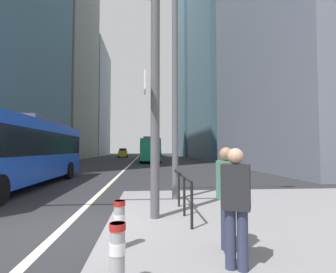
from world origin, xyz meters
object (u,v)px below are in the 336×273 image
object	(u,v)px
car_receding_far	(157,152)
bollard_right	(119,222)
city_bus_blue_oncoming	(18,148)
traffic_signal_gantry	(66,51)
car_receding_near	(147,152)
street_lamp_post	(175,45)
car_oncoming_mid	(123,153)
city_bus_red_receding	(150,149)
bollard_left	(117,252)
pedestrian_waiting	(236,202)
pedestrian_walking	(227,193)

from	to	relation	value
car_receding_far	bollard_right	size ratio (longest dim) A/B	5.80
city_bus_blue_oncoming	traffic_signal_gantry	size ratio (longest dim) A/B	1.85
car_receding_near	car_receding_far	xyz separation A→B (m)	(2.14, -3.57, 0.00)
car_receding_near	street_lamp_post	world-z (taller)	street_lamp_post
car_oncoming_mid	city_bus_red_receding	bearing A→B (deg)	-74.08
car_oncoming_mid	bollard_left	bearing A→B (deg)	-84.96
street_lamp_post	pedestrian_waiting	distance (m)	6.51
pedestrian_waiting	traffic_signal_gantry	bearing A→B (deg)	139.37
car_receding_far	pedestrian_walking	size ratio (longest dim) A/B	2.71
pedestrian_waiting	bollard_right	bearing A→B (deg)	152.07
pedestrian_waiting	car_oncoming_mid	bearing A→B (deg)	96.77
traffic_signal_gantry	bollard_right	size ratio (longest dim) A/B	8.10
bollard_left	car_oncoming_mid	bearing A→B (deg)	95.04
car_receding_far	pedestrian_waiting	world-z (taller)	car_receding_far
city_bus_red_receding	pedestrian_walking	world-z (taller)	city_bus_red_receding
pedestrian_waiting	pedestrian_walking	world-z (taller)	pedestrian_walking
traffic_signal_gantry	bollard_right	bearing A→B (deg)	-50.99
car_oncoming_mid	bollard_right	xyz separation A→B (m)	(4.54, -51.48, -0.40)
city_bus_red_receding	car_receding_far	world-z (taller)	city_bus_red_receding
pedestrian_waiting	car_receding_near	bearing A→B (deg)	90.90
bollard_left	bollard_right	size ratio (longest dim) A/B	0.98
car_receding_far	traffic_signal_gantry	bearing A→B (deg)	-94.65
traffic_signal_gantry	bollard_left	xyz separation A→B (m)	(1.57, -3.06, -3.54)
car_receding_near	pedestrian_waiting	world-z (taller)	car_receding_near
traffic_signal_gantry	pedestrian_waiting	distance (m)	5.14
traffic_signal_gantry	pedestrian_walking	bearing A→B (deg)	-32.90
pedestrian_walking	car_oncoming_mid	bearing A→B (deg)	96.92
city_bus_blue_oncoming	street_lamp_post	xyz separation A→B (m)	(6.77, -3.80, 3.45)
car_receding_near	street_lamp_post	bearing A→B (deg)	-89.31
car_oncoming_mid	car_receding_near	world-z (taller)	same
city_bus_red_receding	street_lamp_post	distance (m)	28.32
bollard_left	pedestrian_walking	size ratio (longest dim) A/B	0.46
car_receding_near	bollard_left	distance (m)	59.98
city_bus_blue_oncoming	bollard_left	bearing A→B (deg)	-58.98
car_oncoming_mid	pedestrian_walking	world-z (taller)	car_oncoming_mid
city_bus_blue_oncoming	pedestrian_walking	size ratio (longest dim) A/B	7.01
city_bus_blue_oncoming	pedestrian_waiting	size ratio (longest dim) A/B	7.08
city_bus_red_receding	car_oncoming_mid	xyz separation A→B (m)	(-5.51, 19.31, -0.85)
city_bus_red_receding	pedestrian_waiting	xyz separation A→B (m)	(0.71, -33.06, -0.77)
car_receding_near	car_receding_far	world-z (taller)	same
city_bus_red_receding	pedestrian_walking	distance (m)	32.46
traffic_signal_gantry	pedestrian_waiting	xyz separation A→B (m)	(3.14, -2.69, -3.06)
city_bus_blue_oncoming	car_oncoming_mid	size ratio (longest dim) A/B	2.76
pedestrian_walking	bollard_left	bearing A→B (deg)	-148.84
city_bus_red_receding	traffic_signal_gantry	xyz separation A→B (m)	(-2.43, -30.37, 2.28)
car_receding_far	city_bus_red_receding	bearing A→B (deg)	-94.74
traffic_signal_gantry	car_receding_far	bearing A→B (deg)	85.35
city_bus_red_receding	bollard_right	bearing A→B (deg)	-91.72
city_bus_blue_oncoming	pedestrian_walking	distance (m)	10.84
traffic_signal_gantry	bollard_left	world-z (taller)	traffic_signal_gantry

